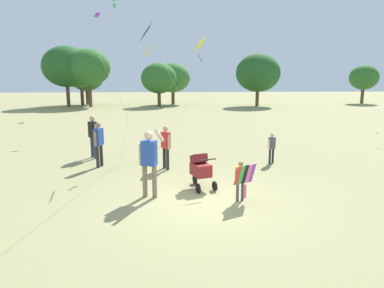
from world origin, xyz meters
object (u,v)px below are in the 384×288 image
Objects in this scene: person_adult_flyer at (149,158)px; person_kid_running at (93,133)px; person_red_shirt at (272,146)px; kite_orange_delta at (146,34)px; child_with_butterfly_kite at (241,177)px; person_sitting_far at (99,141)px; person_couple_left at (166,144)px; kite_green_novelty at (199,47)px; stroller at (200,168)px.

person_adult_flyer is 5.34m from person_kid_running.
kite_orange_delta is at bearing 167.55° from person_red_shirt.
person_sitting_far is (-4.38, 3.81, 0.30)m from child_with_butterfly_kite.
kite_orange_delta reaches higher than person_couple_left.
kite_green_novelty is 8.61m from person_couple_left.
person_adult_flyer is at bearing -85.97° from kite_orange_delta.
person_sitting_far reaches higher than stroller.
child_with_butterfly_kite is 0.70× the size of person_couple_left.
person_couple_left is at bearing -171.96° from person_red_shirt.
person_adult_flyer is (-2.39, 0.48, 0.43)m from child_with_butterfly_kite.
person_adult_flyer is 1.66m from stroller.
person_adult_flyer is at bearing -59.05° from person_sitting_far.
child_with_butterfly_kite is 11.61m from kite_green_novelty.
kite_green_novelty is (2.13, 10.39, 3.64)m from person_adult_flyer.
person_kid_running reaches higher than stroller.
person_adult_flyer is 11.21m from kite_green_novelty.
stroller is at bearing 26.16° from person_adult_flyer.
person_sitting_far is (-1.68, -1.13, -3.77)m from kite_orange_delta.
person_sitting_far is 1.48m from person_kid_running.
kite_orange_delta is 4.57× the size of person_red_shirt.
person_red_shirt is 6.30m from person_sitting_far.
person_red_shirt is at bearing 0.96° from person_sitting_far.
person_couple_left reaches higher than child_with_butterfly_kite.
kite_orange_delta is 6.42m from kite_green_novelty.
person_sitting_far is (-3.42, 2.63, 0.35)m from stroller.
kite_green_novelty is 4.58× the size of person_red_shirt.
person_adult_flyer reaches higher than person_red_shirt.
kite_green_novelty is (2.44, 5.94, 0.00)m from kite_orange_delta.
kite_orange_delta is at bearing -7.05° from person_kid_running.
kite_green_novelty is at bearing 76.99° from person_couple_left.
child_with_butterfly_kite is 0.66× the size of person_sitting_far.
kite_green_novelty is at bearing 78.42° from person_adult_flyer.
kite_orange_delta is 3.46× the size of person_couple_left.
person_adult_flyer is at bearing -153.84° from stroller.
person_adult_flyer reaches higher than person_kid_running.
child_with_butterfly_kite is 0.93× the size of person_red_shirt.
person_adult_flyer is 1.11× the size of person_kid_running.
kite_orange_delta is at bearing -112.35° from kite_green_novelty.
person_adult_flyer is 2.91m from person_couple_left.
kite_green_novelty reaches higher than stroller.
person_adult_flyer reaches higher than person_sitting_far.
kite_green_novelty reaches higher than person_couple_left.
child_with_butterfly_kite is 0.64× the size of person_kid_running.
stroller is at bearing -37.51° from person_sitting_far.
stroller is (1.43, 0.70, -0.48)m from person_adult_flyer.
kite_green_novelty is at bearing 107.36° from person_red_shirt.
person_couple_left is (-1.99, 3.36, 0.25)m from child_with_butterfly_kite.
person_sitting_far is (-2.00, 3.33, -0.13)m from person_adult_flyer.
person_adult_flyer is at bearing -97.76° from person_couple_left.
person_sitting_far reaches higher than person_couple_left.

